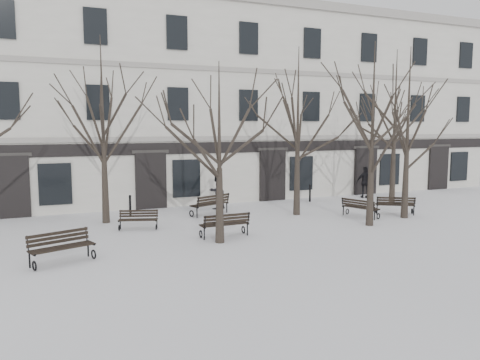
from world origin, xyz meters
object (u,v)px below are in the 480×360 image
tree_3 (408,112)px  bench_4 (210,204)px  tree_1 (219,131)px  tree_2 (373,112)px  bench_5 (360,207)px  bench_2 (395,204)px  bench_3 (138,219)px  bench_1 (225,224)px  bench_0 (61,246)px

tree_3 → bench_4: bearing=153.0°
tree_1 → tree_2: bearing=2.7°
tree_2 → bench_5: tree_2 is taller
tree_2 → tree_3: 2.71m
tree_3 → bench_4: 10.10m
tree_3 → bench_2: bearing=80.1°
bench_5 → bench_3: bearing=60.5°
bench_2 → bench_5: 2.00m
tree_1 → bench_1: 3.67m
tree_2 → bench_5: (0.73, 1.65, -4.36)m
tree_3 → bench_5: 4.86m
bench_3 → tree_3: bearing=6.9°
tree_3 → bench_4: (-8.13, 4.14, -4.34)m
tree_1 → bench_3: bearing=124.7°
bench_2 → bench_5: (-2.00, 0.08, -0.01)m
tree_3 → bench_1: bearing=-177.8°
tree_2 → bench_1: (-6.50, 0.42, -4.32)m
bench_0 → bench_1: (5.94, 1.26, -0.02)m
bench_5 → bench_4: bearing=41.0°
bench_0 → bench_2: bearing=-11.0°
bench_2 → bench_3: bearing=23.8°
bench_3 → bench_4: 4.23m
bench_5 → tree_1: bearing=82.8°
bench_3 → bench_0: bearing=-110.7°
tree_2 → bench_5: size_ratio=4.22×
tree_2 → bench_3: 10.77m
tree_1 → tree_2: size_ratio=0.84×
bench_1 → bench_2: bearing=-174.8°
bench_0 → bench_4: bearing=19.8°
bench_0 → bench_3: size_ratio=1.23×
tree_2 → bench_0: tree_2 is taller
bench_3 → bench_1: bearing=-25.2°
bench_0 → bench_2: bench_0 is taller
tree_2 → bench_1: bearing=176.3°
bench_1 → bench_3: (-2.84, 2.65, -0.08)m
bench_2 → bench_1: bearing=38.0°
bench_1 → bench_2: size_ratio=1.04×
tree_3 → bench_4: tree_3 is taller
tree_1 → bench_4: size_ratio=3.11×
tree_2 → bench_4: (-5.54, 4.91, -4.29)m
tree_1 → bench_4: 6.48m
tree_2 → bench_4: bearing=138.4°
bench_2 → bench_4: bench_4 is taller
tree_3 → bench_2: (0.14, 0.79, -4.39)m
bench_0 → bench_3: bench_0 is taller
tree_3 → tree_2: bearing=-163.4°
tree_1 → tree_2: tree_2 is taller
tree_3 → bench_2: 4.47m
bench_3 → bench_5: bearing=9.8°
bench_2 → bench_5: bench_2 is taller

